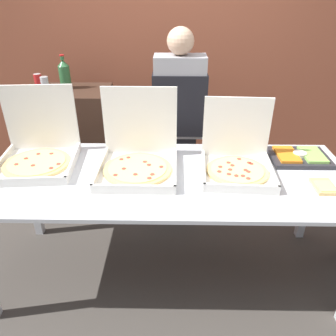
{
  "coord_description": "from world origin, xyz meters",
  "views": [
    {
      "loc": [
        0.03,
        -1.78,
        1.88
      ],
      "look_at": [
        0.0,
        0.0,
        0.88
      ],
      "focal_mm": 35.0,
      "sensor_mm": 36.0,
      "label": 1
    }
  ],
  "objects_px": {
    "pizza_box_far_right": "(237,160)",
    "soda_bottle": "(65,74)",
    "pizza_box_near_right": "(138,157)",
    "veggie_tray": "(299,157)",
    "soda_can_colored": "(38,81)",
    "soda_can_silver": "(45,84)",
    "person_server_vest": "(179,119)",
    "paper_plate_front_right": "(324,187)",
    "pizza_box_far_left": "(38,152)"
  },
  "relations": [
    {
      "from": "paper_plate_front_right",
      "to": "soda_can_silver",
      "type": "height_order",
      "value": "soda_can_silver"
    },
    {
      "from": "pizza_box_far_right",
      "to": "soda_bottle",
      "type": "relative_size",
      "value": 1.65
    },
    {
      "from": "paper_plate_front_right",
      "to": "soda_can_colored",
      "type": "relative_size",
      "value": 1.97
    },
    {
      "from": "soda_can_colored",
      "to": "pizza_box_far_right",
      "type": "bearing_deg",
      "value": -33.16
    },
    {
      "from": "pizza_box_far_right",
      "to": "person_server_vest",
      "type": "bearing_deg",
      "value": 119.73
    },
    {
      "from": "pizza_box_near_right",
      "to": "soda_can_colored",
      "type": "bearing_deg",
      "value": 133.97
    },
    {
      "from": "paper_plate_front_right",
      "to": "soda_bottle",
      "type": "bearing_deg",
      "value": 145.66
    },
    {
      "from": "paper_plate_front_right",
      "to": "person_server_vest",
      "type": "relative_size",
      "value": 0.15
    },
    {
      "from": "paper_plate_front_right",
      "to": "pizza_box_far_left",
      "type": "bearing_deg",
      "value": 170.59
    },
    {
      "from": "pizza_box_far_right",
      "to": "veggie_tray",
      "type": "height_order",
      "value": "pizza_box_far_right"
    },
    {
      "from": "paper_plate_front_right",
      "to": "soda_can_silver",
      "type": "bearing_deg",
      "value": 149.73
    },
    {
      "from": "pizza_box_far_right",
      "to": "pizza_box_far_left",
      "type": "xyz_separation_m",
      "value": [
        -1.3,
        0.08,
        0.01
      ]
    },
    {
      "from": "soda_can_silver",
      "to": "pizza_box_far_left",
      "type": "bearing_deg",
      "value": -76.04
    },
    {
      "from": "veggie_tray",
      "to": "soda_can_silver",
      "type": "bearing_deg",
      "value": 158.11
    },
    {
      "from": "soda_bottle",
      "to": "soda_can_colored",
      "type": "height_order",
      "value": "soda_bottle"
    },
    {
      "from": "paper_plate_front_right",
      "to": "pizza_box_far_right",
      "type": "bearing_deg",
      "value": 156.31
    },
    {
      "from": "soda_bottle",
      "to": "soda_can_silver",
      "type": "relative_size",
      "value": 2.33
    },
    {
      "from": "pizza_box_far_left",
      "to": "soda_can_colored",
      "type": "xyz_separation_m",
      "value": [
        -0.31,
        0.97,
        0.22
      ]
    },
    {
      "from": "veggie_tray",
      "to": "soda_can_silver",
      "type": "height_order",
      "value": "soda_can_silver"
    },
    {
      "from": "soda_can_colored",
      "to": "veggie_tray",
      "type": "bearing_deg",
      "value": -23.3
    },
    {
      "from": "pizza_box_far_left",
      "to": "paper_plate_front_right",
      "type": "bearing_deg",
      "value": -14.12
    },
    {
      "from": "soda_can_colored",
      "to": "pizza_box_near_right",
      "type": "bearing_deg",
      "value": -46.44
    },
    {
      "from": "soda_can_colored",
      "to": "person_server_vest",
      "type": "height_order",
      "value": "person_server_vest"
    },
    {
      "from": "person_server_vest",
      "to": "veggie_tray",
      "type": "bearing_deg",
      "value": 145.71
    },
    {
      "from": "person_server_vest",
      "to": "soda_can_silver",
      "type": "bearing_deg",
      "value": -11.58
    },
    {
      "from": "pizza_box_near_right",
      "to": "soda_can_silver",
      "type": "bearing_deg",
      "value": 133.94
    },
    {
      "from": "soda_bottle",
      "to": "person_server_vest",
      "type": "height_order",
      "value": "person_server_vest"
    },
    {
      "from": "pizza_box_near_right",
      "to": "veggie_tray",
      "type": "distance_m",
      "value": 1.1
    },
    {
      "from": "soda_bottle",
      "to": "soda_can_colored",
      "type": "distance_m",
      "value": 0.25
    },
    {
      "from": "pizza_box_far_left",
      "to": "pizza_box_near_right",
      "type": "xyz_separation_m",
      "value": [
        0.67,
        -0.06,
        0.0
      ]
    },
    {
      "from": "pizza_box_far_left",
      "to": "soda_bottle",
      "type": "xyz_separation_m",
      "value": [
        -0.06,
        0.97,
        0.28
      ]
    },
    {
      "from": "soda_bottle",
      "to": "soda_can_silver",
      "type": "height_order",
      "value": "soda_bottle"
    },
    {
      "from": "pizza_box_near_right",
      "to": "soda_can_colored",
      "type": "distance_m",
      "value": 1.44
    },
    {
      "from": "pizza_box_far_left",
      "to": "paper_plate_front_right",
      "type": "xyz_separation_m",
      "value": [
        1.78,
        -0.3,
        -0.07
      ]
    },
    {
      "from": "soda_can_silver",
      "to": "soda_bottle",
      "type": "bearing_deg",
      "value": 31.91
    },
    {
      "from": "pizza_box_far_left",
      "to": "soda_can_silver",
      "type": "relative_size",
      "value": 4.34
    },
    {
      "from": "veggie_tray",
      "to": "soda_can_colored",
      "type": "distance_m",
      "value": 2.27
    },
    {
      "from": "veggie_tray",
      "to": "soda_can_colored",
      "type": "relative_size",
      "value": 3.13
    },
    {
      "from": "pizza_box_far_right",
      "to": "soda_bottle",
      "type": "height_order",
      "value": "soda_bottle"
    },
    {
      "from": "paper_plate_front_right",
      "to": "veggie_tray",
      "type": "relative_size",
      "value": 0.63
    },
    {
      "from": "soda_can_colored",
      "to": "soda_bottle",
      "type": "bearing_deg",
      "value": -0.62
    },
    {
      "from": "veggie_tray",
      "to": "person_server_vest",
      "type": "distance_m",
      "value": 0.99
    },
    {
      "from": "soda_can_silver",
      "to": "veggie_tray",
      "type": "bearing_deg",
      "value": -21.89
    },
    {
      "from": "veggie_tray",
      "to": "soda_bottle",
      "type": "xyz_separation_m",
      "value": [
        -1.82,
        0.89,
        0.34
      ]
    },
    {
      "from": "veggie_tray",
      "to": "soda_bottle",
      "type": "height_order",
      "value": "soda_bottle"
    },
    {
      "from": "soda_bottle",
      "to": "veggie_tray",
      "type": "bearing_deg",
      "value": -25.98
    },
    {
      "from": "pizza_box_near_right",
      "to": "person_server_vest",
      "type": "bearing_deg",
      "value": 69.06
    },
    {
      "from": "pizza_box_near_right",
      "to": "veggie_tray",
      "type": "bearing_deg",
      "value": 7.8
    },
    {
      "from": "soda_can_colored",
      "to": "person_server_vest",
      "type": "bearing_deg",
      "value": -14.96
    },
    {
      "from": "soda_can_silver",
      "to": "soda_can_colored",
      "type": "height_order",
      "value": "same"
    }
  ]
}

